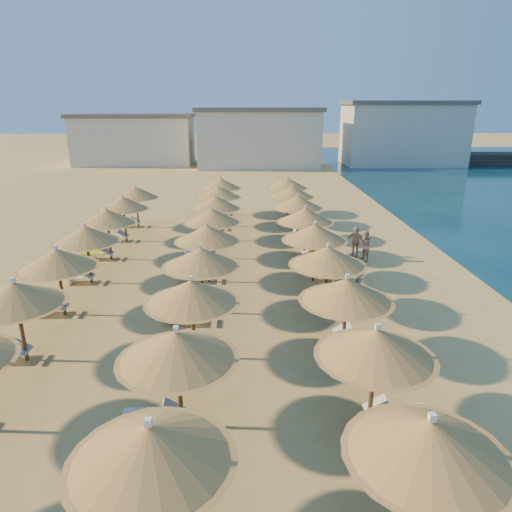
{
  "coord_description": "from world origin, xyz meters",
  "views": [
    {
      "loc": [
        -1.03,
        -15.43,
        7.86
      ],
      "look_at": [
        -0.49,
        4.0,
        1.3
      ],
      "focal_mm": 32.0,
      "sensor_mm": 36.0,
      "label": 1
    }
  ],
  "objects_px": {
    "beachgoer_a": "(357,291)",
    "jetty": "(469,159)",
    "parasol_row_east": "(328,257)",
    "beachgoer_c": "(355,242)",
    "parasol_row_west": "(201,258)",
    "beachgoer_b": "(365,246)"
  },
  "relations": [
    {
      "from": "beachgoer_a",
      "to": "jetty",
      "type": "bearing_deg",
      "value": 173.28
    },
    {
      "from": "parasol_row_east",
      "to": "beachgoer_c",
      "type": "relative_size",
      "value": 21.89
    },
    {
      "from": "jetty",
      "to": "parasol_row_west",
      "type": "distance_m",
      "value": 54.38
    },
    {
      "from": "parasol_row_east",
      "to": "beachgoer_a",
      "type": "bearing_deg",
      "value": 0.63
    },
    {
      "from": "parasol_row_west",
      "to": "beachgoer_a",
      "type": "bearing_deg",
      "value": 0.13
    },
    {
      "from": "parasol_row_west",
      "to": "beachgoer_a",
      "type": "relative_size",
      "value": 20.94
    },
    {
      "from": "jetty",
      "to": "beachgoer_c",
      "type": "relative_size",
      "value": 18.18
    },
    {
      "from": "parasol_row_east",
      "to": "beachgoer_b",
      "type": "relative_size",
      "value": 22.23
    },
    {
      "from": "beachgoer_c",
      "to": "parasol_row_east",
      "type": "bearing_deg",
      "value": -74.3
    },
    {
      "from": "jetty",
      "to": "beachgoer_b",
      "type": "distance_m",
      "value": 44.98
    },
    {
      "from": "parasol_row_west",
      "to": "beachgoer_a",
      "type": "height_order",
      "value": "parasol_row_west"
    },
    {
      "from": "jetty",
      "to": "parasol_row_east",
      "type": "height_order",
      "value": "parasol_row_east"
    },
    {
      "from": "parasol_row_east",
      "to": "jetty",
      "type": "bearing_deg",
      "value": 58.81
    },
    {
      "from": "jetty",
      "to": "beachgoer_b",
      "type": "relative_size",
      "value": 18.47
    },
    {
      "from": "beachgoer_a",
      "to": "beachgoer_c",
      "type": "height_order",
      "value": "beachgoer_a"
    },
    {
      "from": "beachgoer_a",
      "to": "beachgoer_b",
      "type": "relative_size",
      "value": 1.06
    },
    {
      "from": "jetty",
      "to": "beachgoer_a",
      "type": "height_order",
      "value": "beachgoer_a"
    },
    {
      "from": "parasol_row_east",
      "to": "beachgoer_b",
      "type": "bearing_deg",
      "value": 62.89
    },
    {
      "from": "parasol_row_east",
      "to": "parasol_row_west",
      "type": "bearing_deg",
      "value": 180.0
    },
    {
      "from": "beachgoer_c",
      "to": "beachgoer_a",
      "type": "bearing_deg",
      "value": -64.82
    },
    {
      "from": "jetty",
      "to": "beachgoer_c",
      "type": "xyz_separation_m",
      "value": [
        -24.04,
        -37.47,
        0.08
      ]
    },
    {
      "from": "beachgoer_b",
      "to": "parasol_row_east",
      "type": "bearing_deg",
      "value": -48.58
    }
  ]
}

